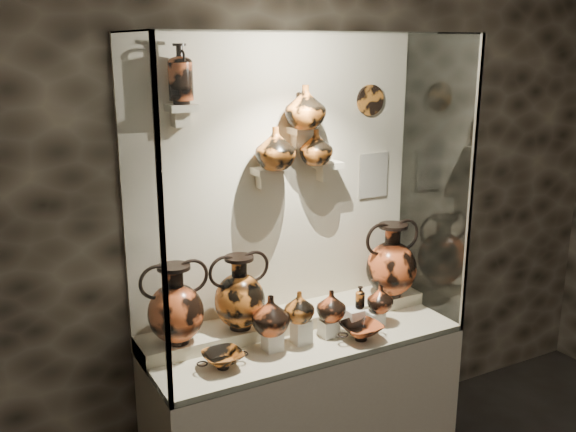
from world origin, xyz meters
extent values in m
cube|color=black|center=(0.00, 2.50, 1.60)|extent=(5.00, 0.02, 3.20)
cube|color=beige|center=(0.00, 2.18, 0.40)|extent=(1.70, 0.60, 0.80)
cube|color=beige|center=(0.00, 2.18, 0.82)|extent=(1.68, 0.58, 0.03)
cube|color=beige|center=(0.00, 2.35, 0.85)|extent=(1.70, 0.25, 0.10)
cube|color=beige|center=(0.00, 2.50, 1.60)|extent=(1.70, 0.03, 1.60)
cube|color=white|center=(0.00, 1.88, 1.60)|extent=(1.70, 0.01, 1.60)
cube|color=white|center=(-0.85, 2.18, 1.60)|extent=(0.01, 0.60, 1.60)
cube|color=white|center=(0.85, 2.18, 1.60)|extent=(0.01, 0.60, 1.60)
cube|color=white|center=(0.00, 2.18, 2.40)|extent=(1.70, 0.60, 0.01)
cube|color=gray|center=(-0.84, 1.89, 1.60)|extent=(0.02, 0.02, 1.60)
cube|color=gray|center=(0.84, 1.89, 1.60)|extent=(0.02, 0.02, 1.60)
cube|color=silver|center=(-0.22, 2.13, 0.88)|extent=(0.09, 0.09, 0.10)
cube|color=silver|center=(-0.05, 2.13, 0.90)|extent=(0.09, 0.09, 0.13)
cube|color=silver|center=(0.12, 2.13, 0.88)|extent=(0.09, 0.09, 0.09)
cube|color=silver|center=(0.28, 2.13, 0.89)|extent=(0.09, 0.09, 0.12)
cube|color=silver|center=(0.42, 2.13, 0.87)|extent=(0.09, 0.09, 0.08)
cube|color=beige|center=(-0.55, 2.42, 2.05)|extent=(0.14, 0.12, 0.04)
cube|color=beige|center=(-0.10, 2.42, 1.70)|extent=(0.14, 0.12, 0.04)
cube|color=beige|center=(0.10, 2.42, 1.90)|extent=(0.10, 0.12, 0.04)
cube|color=beige|center=(0.28, 2.42, 1.70)|extent=(0.14, 0.12, 0.04)
imported|color=#C34F25|center=(-0.24, 2.11, 1.03)|extent=(0.24, 0.24, 0.20)
imported|color=#C06422|center=(-0.07, 2.11, 1.04)|extent=(0.18, 0.18, 0.16)
imported|color=#C34F25|center=(0.13, 2.13, 1.00)|extent=(0.20, 0.20, 0.17)
imported|color=#C34F25|center=(0.44, 2.11, 0.99)|extent=(0.19, 0.19, 0.15)
imported|color=#C06422|center=(-0.07, 2.36, 1.83)|extent=(0.22, 0.22, 0.22)
imported|color=#C06422|center=(0.10, 2.36, 2.03)|extent=(0.25, 0.25, 0.23)
imported|color=#C06422|center=(0.18, 2.38, 1.81)|extent=(0.19, 0.19, 0.19)
cylinder|color=#AE6422|center=(0.59, 2.47, 2.04)|extent=(0.17, 0.02, 0.17)
cube|color=beige|center=(0.63, 2.47, 1.60)|extent=(0.20, 0.01, 0.26)
camera|label=1|loc=(-1.58, -0.54, 2.34)|focal=40.00mm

